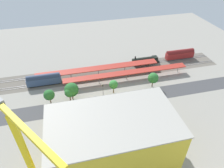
{
  "coord_description": "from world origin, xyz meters",
  "views": [
    {
      "loc": [
        20.82,
        69.23,
        61.48
      ],
      "look_at": [
        3.87,
        2.27,
        9.55
      ],
      "focal_mm": 32.65,
      "sensor_mm": 36.0,
      "label": 1
    }
  ],
  "objects_px": {
    "platform_canopy_near": "(127,73)",
    "parked_car_2": "(124,102)",
    "locomotive": "(146,60)",
    "street_tree_3": "(69,93)",
    "platform_canopy_far": "(98,68)",
    "parked_car_3": "(111,104)",
    "street_tree_0": "(72,90)",
    "street_tree_1": "(114,85)",
    "construction_building": "(113,139)",
    "traffic_light": "(103,88)",
    "parked_car_5": "(83,110)",
    "street_tree_4": "(49,95)",
    "parked_car_7": "(52,115)",
    "passenger_coach": "(180,54)",
    "tower_crane": "(27,151)",
    "street_tree_2": "(153,78)",
    "parked_car_1": "(137,100)",
    "box_truck_2": "(98,121)",
    "parked_car_0": "(150,99)",
    "box_truck_1": "(93,120)",
    "box_truck_0": "(67,122)",
    "parked_car_6": "(68,112)",
    "freight_coach_far": "(44,79)",
    "parked_car_4": "(97,106)"
  },
  "relations": [
    {
      "from": "street_tree_1",
      "to": "street_tree_2",
      "type": "xyz_separation_m",
      "value": [
        -19.64,
        0.23,
        0.43
      ]
    },
    {
      "from": "construction_building",
      "to": "traffic_light",
      "type": "relative_size",
      "value": 6.24
    },
    {
      "from": "passenger_coach",
      "to": "box_truck_0",
      "type": "bearing_deg",
      "value": 28.07
    },
    {
      "from": "tower_crane",
      "to": "street_tree_2",
      "type": "height_order",
      "value": "tower_crane"
    },
    {
      "from": "street_tree_2",
      "to": "box_truck_2",
      "type": "bearing_deg",
      "value": 29.53
    },
    {
      "from": "freight_coach_far",
      "to": "parked_car_4",
      "type": "relative_size",
      "value": 3.71
    },
    {
      "from": "parked_car_4",
      "to": "tower_crane",
      "type": "height_order",
      "value": "tower_crane"
    },
    {
      "from": "freight_coach_far",
      "to": "parked_car_6",
      "type": "xyz_separation_m",
      "value": [
        -9.59,
        23.06,
        -2.32
      ]
    },
    {
      "from": "parked_car_1",
      "to": "box_truck_0",
      "type": "height_order",
      "value": "box_truck_0"
    },
    {
      "from": "parked_car_7",
      "to": "parked_car_6",
      "type": "bearing_deg",
      "value": -174.62
    },
    {
      "from": "parked_car_2",
      "to": "tower_crane",
      "type": "relative_size",
      "value": 0.14
    },
    {
      "from": "passenger_coach",
      "to": "traffic_light",
      "type": "xyz_separation_m",
      "value": [
        51.56,
        22.34,
        1.07
      ]
    },
    {
      "from": "street_tree_4",
      "to": "parked_car_4",
      "type": "bearing_deg",
      "value": 159.16
    },
    {
      "from": "box_truck_1",
      "to": "street_tree_4",
      "type": "distance_m",
      "value": 22.86
    },
    {
      "from": "platform_canopy_far",
      "to": "street_tree_1",
      "type": "distance_m",
      "value": 17.38
    },
    {
      "from": "parked_car_6",
      "to": "box_truck_0",
      "type": "xyz_separation_m",
      "value": [
        0.59,
        6.82,
        0.95
      ]
    },
    {
      "from": "street_tree_0",
      "to": "street_tree_2",
      "type": "bearing_deg",
      "value": 179.37
    },
    {
      "from": "box_truck_0",
      "to": "street_tree_0",
      "type": "bearing_deg",
      "value": -102.74
    },
    {
      "from": "platform_canopy_near",
      "to": "parked_car_3",
      "type": "relative_size",
      "value": 14.05
    },
    {
      "from": "passenger_coach",
      "to": "street_tree_4",
      "type": "bearing_deg",
      "value": 16.61
    },
    {
      "from": "parked_car_3",
      "to": "box_truck_1",
      "type": "xyz_separation_m",
      "value": [
        9.19,
        8.23,
        0.93
      ]
    },
    {
      "from": "box_truck_1",
      "to": "street_tree_3",
      "type": "distance_m",
      "value": 17.53
    },
    {
      "from": "construction_building",
      "to": "parked_car_1",
      "type": "bearing_deg",
      "value": -125.37
    },
    {
      "from": "parked_car_7",
      "to": "platform_canopy_near",
      "type": "bearing_deg",
      "value": -154.35
    },
    {
      "from": "box_truck_1",
      "to": "box_truck_2",
      "type": "distance_m",
      "value": 2.03
    },
    {
      "from": "street_tree_2",
      "to": "parked_car_1",
      "type": "bearing_deg",
      "value": 38.31
    },
    {
      "from": "parked_car_0",
      "to": "street_tree_2",
      "type": "height_order",
      "value": "street_tree_2"
    },
    {
      "from": "locomotive",
      "to": "parked_car_5",
      "type": "relative_size",
      "value": 3.51
    },
    {
      "from": "platform_canopy_far",
      "to": "parked_car_2",
      "type": "distance_m",
      "value": 26.55
    },
    {
      "from": "box_truck_2",
      "to": "street_tree_0",
      "type": "bearing_deg",
      "value": -64.58
    },
    {
      "from": "parked_car_6",
      "to": "street_tree_2",
      "type": "height_order",
      "value": "street_tree_2"
    },
    {
      "from": "platform_canopy_far",
      "to": "parked_car_7",
      "type": "distance_m",
      "value": 36.24
    },
    {
      "from": "parked_car_0",
      "to": "construction_building",
      "type": "bearing_deg",
      "value": 45.08
    },
    {
      "from": "platform_canopy_far",
      "to": "locomotive",
      "type": "distance_m",
      "value": 29.22
    },
    {
      "from": "parked_car_2",
      "to": "street_tree_0",
      "type": "xyz_separation_m",
      "value": [
        21.74,
        -8.88,
        4.42
      ]
    },
    {
      "from": "locomotive",
      "to": "traffic_light",
      "type": "relative_size",
      "value": 2.62
    },
    {
      "from": "street_tree_2",
      "to": "street_tree_3",
      "type": "bearing_deg",
      "value": 1.63
    },
    {
      "from": "construction_building",
      "to": "box_truck_2",
      "type": "bearing_deg",
      "value": -81.91
    },
    {
      "from": "parked_car_3",
      "to": "box_truck_1",
      "type": "distance_m",
      "value": 12.37
    },
    {
      "from": "traffic_light",
      "to": "street_tree_0",
      "type": "bearing_deg",
      "value": -4.61
    },
    {
      "from": "locomotive",
      "to": "street_tree_3",
      "type": "xyz_separation_m",
      "value": [
        45.32,
        22.78,
        3.11
      ]
    },
    {
      "from": "parked_car_7",
      "to": "construction_building",
      "type": "height_order",
      "value": "construction_building"
    },
    {
      "from": "parked_car_1",
      "to": "box_truck_2",
      "type": "relative_size",
      "value": 0.45
    },
    {
      "from": "platform_canopy_near",
      "to": "parked_car_2",
      "type": "xyz_separation_m",
      "value": [
        6.87,
        17.74,
        -3.08
      ]
    },
    {
      "from": "platform_canopy_far",
      "to": "parked_car_3",
      "type": "height_order",
      "value": "platform_canopy_far"
    },
    {
      "from": "parked_car_1",
      "to": "parked_car_6",
      "type": "relative_size",
      "value": 1.06
    },
    {
      "from": "parked_car_5",
      "to": "street_tree_4",
      "type": "relative_size",
      "value": 0.61
    },
    {
      "from": "tower_crane",
      "to": "street_tree_4",
      "type": "xyz_separation_m",
      "value": [
        -3.15,
        -37.43,
        -13.36
      ]
    },
    {
      "from": "platform_canopy_far",
      "to": "street_tree_1",
      "type": "xyz_separation_m",
      "value": [
        -3.87,
        16.92,
        0.86
      ]
    },
    {
      "from": "parked_car_0",
      "to": "box_truck_0",
      "type": "relative_size",
      "value": 0.54
    }
  ]
}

